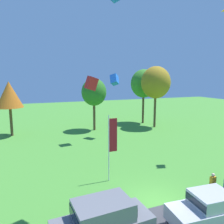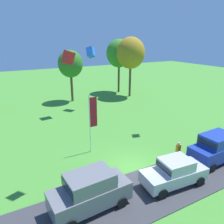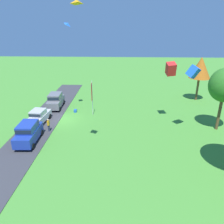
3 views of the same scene
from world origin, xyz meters
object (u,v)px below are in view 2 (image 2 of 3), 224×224
at_px(tree_far_left, 119,54).
at_px(tree_right_of_center, 131,53).
at_px(person_on_lawn, 178,152).
at_px(kite_box_near_flag, 68,57).
at_px(car_sedan_mid_row, 174,171).
at_px(kite_box_high_right, 91,52).
at_px(car_suv_by_flagpole, 216,146).
at_px(cooler_box, 93,169).
at_px(tree_lone_near, 70,64).
at_px(car_suv_far_end, 90,190).
at_px(flag_banner, 92,116).

relative_size(tree_far_left, tree_right_of_center, 0.96).
height_order(person_on_lawn, kite_box_near_flag, kite_box_near_flag).
xyz_separation_m(car_sedan_mid_row, kite_box_high_right, (2.24, 18.69, 6.55)).
height_order(car_suv_by_flagpole, cooler_box, car_suv_by_flagpole).
height_order(tree_far_left, cooler_box, tree_far_left).
relative_size(tree_lone_near, cooler_box, 13.86).
xyz_separation_m(car_suv_far_end, flag_banner, (2.90, 6.19, 1.95)).
distance_m(car_sedan_mid_row, kite_box_near_flag, 18.19).
relative_size(car_sedan_mid_row, tree_far_left, 0.49).
bearing_deg(person_on_lawn, tree_far_left, 71.08).
relative_size(car_suv_far_end, flag_banner, 0.92).
relative_size(car_sedan_mid_row, tree_lone_near, 0.58).
relative_size(car_suv_far_end, car_sedan_mid_row, 1.04).
xyz_separation_m(car_suv_far_end, cooler_box, (1.67, 3.40, -1.10)).
xyz_separation_m(kite_box_high_right, kite_box_near_flag, (-3.62, -1.62, -0.41)).
distance_m(tree_lone_near, flag_banner, 16.81).
height_order(cooler_box, kite_box_high_right, kite_box_high_right).
height_order(car_suv_far_end, flag_banner, flag_banner).
distance_m(person_on_lawn, kite_box_high_right, 17.93).
xyz_separation_m(car_suv_by_flagpole, cooler_box, (-9.13, 3.37, -1.10)).
xyz_separation_m(car_suv_by_flagpole, flag_banner, (-7.90, 6.16, 1.95)).
height_order(car_sedan_mid_row, kite_box_near_flag, kite_box_near_flag).
bearing_deg(tree_far_left, tree_lone_near, -168.86).
relative_size(person_on_lawn, kite_box_near_flag, 1.15).
relative_size(car_suv_far_end, tree_lone_near, 0.60).
relative_size(car_suv_by_flagpole, person_on_lawn, 2.73).
distance_m(kite_box_high_right, kite_box_near_flag, 3.98).
bearing_deg(kite_box_high_right, tree_far_left, 38.06).
bearing_deg(car_suv_far_end, kite_box_near_flag, 75.05).
bearing_deg(tree_right_of_center, tree_far_left, 91.82).
xyz_separation_m(tree_right_of_center, flag_banner, (-13.18, -14.56, -3.83)).
bearing_deg(tree_far_left, car_suv_far_end, -123.33).
bearing_deg(kite_box_near_flag, car_suv_far_end, -104.95).
height_order(flag_banner, kite_box_near_flag, kite_box_near_flag).
height_order(car_suv_far_end, kite_box_near_flag, kite_box_near_flag).
bearing_deg(flag_banner, tree_far_left, 54.16).
height_order(flag_banner, kite_box_high_right, kite_box_high_right).
distance_m(car_suv_far_end, car_suv_by_flagpole, 10.80).
xyz_separation_m(tree_far_left, tree_right_of_center, (0.11, -3.53, 0.26)).
relative_size(car_suv_far_end, tree_far_left, 0.51).
bearing_deg(person_on_lawn, kite_box_high_right, 90.43).
xyz_separation_m(tree_lone_near, kite_box_near_flag, (-2.14, -6.00, 1.48)).
bearing_deg(person_on_lawn, car_sedan_mid_row, -138.83).
xyz_separation_m(person_on_lawn, tree_lone_near, (-1.60, 21.00, 4.83)).
distance_m(person_on_lawn, kite_box_near_flag, 16.70).
distance_m(car_sedan_mid_row, flag_banner, 7.73).
bearing_deg(kite_box_near_flag, flag_banner, -98.27).
bearing_deg(cooler_box, car_suv_by_flagpole, -20.26).
bearing_deg(tree_right_of_center, car_suv_far_end, -127.77).
bearing_deg(tree_right_of_center, tree_lone_near, 170.07).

